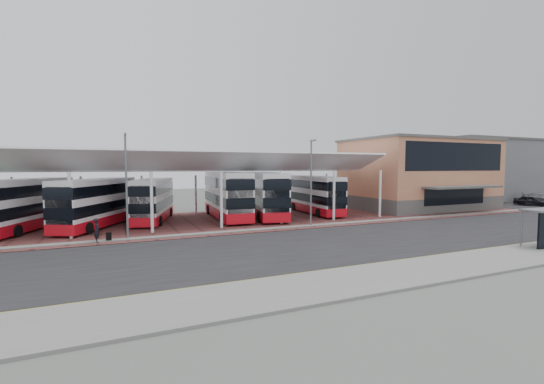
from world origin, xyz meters
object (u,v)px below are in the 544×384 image
object	(u,v)px
bus_0	(28,204)
bus_1	(96,203)
carpark_car_b	(542,198)
pedestrian	(97,230)
bus_4	(265,195)
bus_2	(154,200)
bus_5	(315,195)
carpark_car_a	(531,201)
terminal	(418,174)
bus_3	(227,195)

from	to	relation	value
bus_0	bus_1	distance (m)	5.54
carpark_car_b	pedestrian	bearing A→B (deg)	152.65
bus_4	pedestrian	bearing A→B (deg)	-143.48
bus_2	bus_4	world-z (taller)	bus_4
bus_0	pedestrian	size ratio (longest dim) A/B	6.21
bus_5	carpark_car_a	size ratio (longest dim) A/B	2.66
bus_0	carpark_car_a	bearing A→B (deg)	16.33
terminal	bus_2	distance (m)	34.30
carpark_car_b	bus_5	bearing A→B (deg)	142.76
terminal	carpark_car_a	size ratio (longest dim) A/B	4.50
terminal	bus_0	bearing A→B (deg)	179.34
bus_4	carpark_car_a	distance (m)	39.21
bus_3	bus_1	bearing A→B (deg)	-171.21
bus_1	terminal	bearing A→B (deg)	28.05
terminal	bus_5	size ratio (longest dim) A/B	1.69
bus_3	carpark_car_b	xyz separation A→B (m)	(48.45, -3.96, -1.68)
bus_3	carpark_car_a	bearing A→B (deg)	-3.15
bus_2	bus_4	bearing A→B (deg)	8.16
bus_0	carpark_car_a	size ratio (longest dim) A/B	2.70
bus_0	terminal	bearing A→B (deg)	20.77
bus_3	bus_5	world-z (taller)	bus_3
bus_5	bus_0	bearing A→B (deg)	-176.43
bus_0	pedestrian	distance (m)	10.28
bus_1	bus_2	distance (m)	5.53
terminal	bus_5	bearing A→B (deg)	178.84
terminal	bus_1	size ratio (longest dim) A/B	1.72
bus_0	bus_3	world-z (taller)	bus_3
bus_1	bus_5	xyz separation A→B (m)	(23.43, 0.78, -0.01)
bus_2	bus_4	xyz separation A→B (m)	(11.65, -1.71, 0.29)
bus_3	terminal	bearing A→B (deg)	2.91
bus_4	pedestrian	world-z (taller)	bus_4
bus_3	bus_4	size ratio (longest dim) A/B	1.00
bus_2	bus_3	distance (m)	7.53
pedestrian	carpark_car_a	xyz separation A→B (m)	(55.44, 2.99, -0.17)
bus_1	bus_4	size ratio (longest dim) A/B	0.88
carpark_car_a	bus_3	bearing A→B (deg)	147.15
bus_0	bus_1	xyz separation A→B (m)	(5.46, -0.97, -0.03)
bus_5	carpark_car_a	xyz separation A→B (m)	(32.29, -5.26, -1.48)
bus_3	pedestrian	size ratio (longest dim) A/B	6.85
bus_0	bus_1	world-z (taller)	bus_0
bus_1	bus_2	size ratio (longest dim) A/B	1.00
bus_2	bus_3	size ratio (longest dim) A/B	0.88
bus_4	carpark_car_b	size ratio (longest dim) A/B	2.34
bus_3	bus_4	xyz separation A→B (m)	(4.18, -0.81, -0.03)
carpark_car_a	bus_1	bearing A→B (deg)	149.84
bus_4	bus_1	bearing A→B (deg)	-167.64
bus_2	pedestrian	bearing A→B (deg)	-101.10
bus_4	bus_0	bearing A→B (deg)	-170.31
bus_1	bus_5	world-z (taller)	bus_1
bus_4	bus_5	xyz separation A→B (m)	(6.60, 0.56, -0.24)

